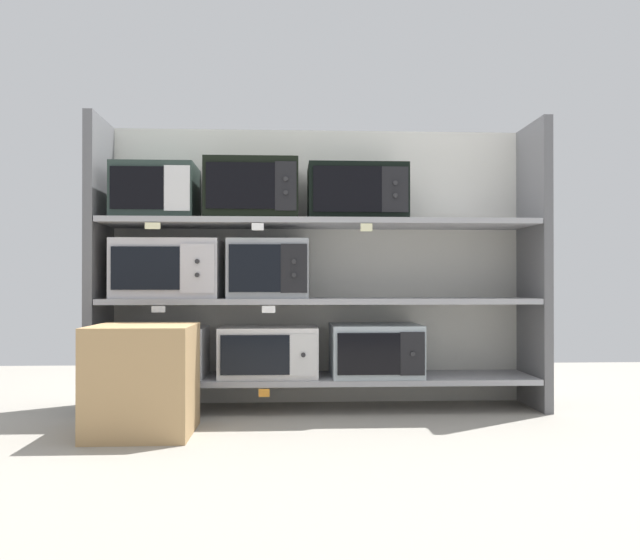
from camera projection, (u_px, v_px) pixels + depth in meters
ground at (332, 460)px, 2.56m from camera, size 6.34×6.00×0.02m
back_panel at (318, 266)px, 3.80m from camera, size 2.54×0.04×1.59m
upright_left at (99, 265)px, 3.51m from camera, size 0.05×0.42×1.59m
upright_right at (534, 265)px, 3.63m from camera, size 0.05×0.42×1.59m
shelf_0 at (320, 379)px, 3.56m from camera, size 2.34×0.42×0.03m
microwave_0 at (161, 352)px, 3.52m from camera, size 0.49×0.35×0.27m
microwave_1 at (269, 351)px, 3.55m from camera, size 0.53×0.37×0.27m
microwave_2 at (375, 350)px, 3.58m from camera, size 0.49×0.43×0.28m
price_tag_0 at (264, 393)px, 3.33m from camera, size 0.06×0.00×0.04m
shelf_1 at (320, 301)px, 3.57m from camera, size 2.34×0.42×0.03m
microwave_3 at (168, 269)px, 3.52m from camera, size 0.57×0.37×0.32m
microwave_4 at (268, 269)px, 3.55m from camera, size 0.43×0.38×0.32m
price_tag_1 at (158, 309)px, 3.31m from camera, size 0.07×0.00×0.03m
price_tag_2 at (269, 309)px, 3.34m from camera, size 0.07×0.00×0.04m
shelf_2 at (320, 223)px, 3.57m from camera, size 2.34×0.42×0.03m
microwave_5 at (156, 193)px, 3.52m from camera, size 0.43×0.37×0.29m
microwave_6 at (252, 191)px, 3.55m from camera, size 0.50×0.41×0.32m
microwave_7 at (357, 193)px, 3.58m from camera, size 0.54×0.34×0.30m
price_tag_3 at (153, 226)px, 3.31m from camera, size 0.08×0.00×0.03m
price_tag_4 at (258, 227)px, 3.34m from camera, size 0.06×0.00×0.04m
price_tag_5 at (366, 227)px, 3.37m from camera, size 0.06×0.00×0.04m
shipping_carton at (143, 379)px, 2.97m from camera, size 0.46×0.46×0.50m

